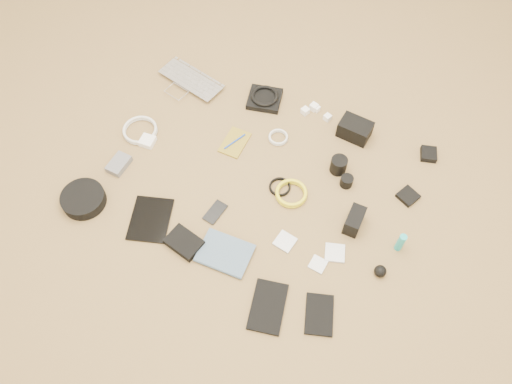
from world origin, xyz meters
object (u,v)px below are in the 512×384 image
at_px(tablet, 150,219).
at_px(phone, 215,212).
at_px(laptop, 185,86).
at_px(headphone_case, 83,199).
at_px(paperback, 217,270).
at_px(dslr_camera, 355,129).

distance_m(tablet, phone, 0.27).
distance_m(laptop, phone, 0.74).
bearing_deg(phone, laptop, 137.55).
xyz_separation_m(tablet, headphone_case, (-0.30, -0.05, 0.02)).
bearing_deg(paperback, tablet, 73.73).
bearing_deg(tablet, paperback, -32.01).
xyz_separation_m(dslr_camera, headphone_case, (-0.92, -0.85, -0.02)).
xyz_separation_m(tablet, phone, (0.23, 0.15, -0.00)).
height_order(headphone_case, paperback, headphone_case).
distance_m(laptop, headphone_case, 0.77).
bearing_deg(tablet, phone, 13.74).
height_order(tablet, phone, same).
bearing_deg(dslr_camera, headphone_case, -133.15).
bearing_deg(tablet, dslr_camera, 33.14).
relative_size(laptop, dslr_camera, 2.31).
relative_size(tablet, paperback, 1.01).
relative_size(laptop, phone, 3.02).
height_order(dslr_camera, tablet, dslr_camera).
xyz_separation_m(laptop, phone, (0.48, -0.56, -0.01)).
xyz_separation_m(dslr_camera, paperback, (-0.25, -0.89, -0.03)).
bearing_deg(headphone_case, tablet, 9.61).
bearing_deg(paperback, phone, 26.37).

